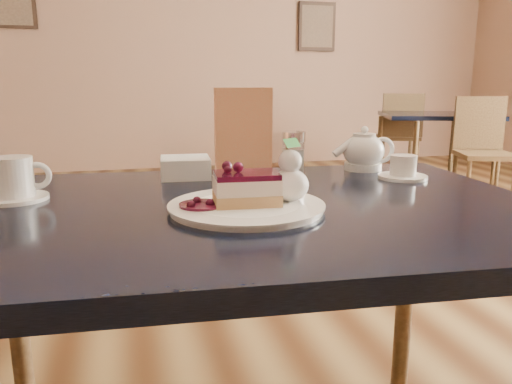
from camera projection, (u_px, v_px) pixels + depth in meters
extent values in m
cube|color=#A77F62|center=(161.00, 32.00, 5.44)|extent=(8.00, 0.02, 3.00)
cube|color=black|center=(9.00, 7.00, 5.00)|extent=(0.50, 0.03, 0.40)
cube|color=black|center=(317.00, 27.00, 5.84)|extent=(0.45, 0.03, 0.55)
cube|color=black|center=(243.00, 214.00, 0.98)|extent=(1.25, 0.89, 0.04)
cylinder|color=brown|center=(19.00, 329.00, 1.29)|extent=(0.05, 0.05, 0.71)
cylinder|color=brown|center=(405.00, 297.00, 1.48)|extent=(0.05, 0.05, 0.71)
cylinder|color=white|center=(247.00, 207.00, 0.93)|extent=(0.28, 0.28, 0.01)
cube|color=tan|center=(246.00, 198.00, 0.92)|extent=(0.13, 0.09, 0.02)
cube|color=white|center=(246.00, 185.00, 0.92)|extent=(0.12, 0.09, 0.03)
cube|color=#3B051C|center=(246.00, 175.00, 0.91)|extent=(0.12, 0.09, 0.01)
ellipsoid|color=white|center=(290.00, 185.00, 0.94)|extent=(0.07, 0.07, 0.06)
cylinder|color=#3B051C|center=(201.00, 205.00, 0.91)|extent=(0.08, 0.08, 0.01)
cylinder|color=white|center=(15.00, 198.00, 1.01)|extent=(0.13, 0.13, 0.01)
cylinder|color=white|center=(13.00, 177.00, 1.00)|extent=(0.08, 0.08, 0.08)
torus|color=white|center=(37.00, 176.00, 1.01)|extent=(0.06, 0.01, 0.06)
cylinder|color=white|center=(403.00, 177.00, 1.23)|extent=(0.12, 0.12, 0.01)
cylinder|color=white|center=(403.00, 165.00, 1.22)|extent=(0.06, 0.06, 0.05)
ellipsoid|color=white|center=(364.00, 153.00, 1.34)|extent=(0.11, 0.11, 0.09)
cylinder|color=white|center=(365.00, 133.00, 1.33)|extent=(0.06, 0.06, 0.01)
cylinder|color=white|center=(338.00, 154.00, 1.32)|extent=(0.06, 0.02, 0.05)
cube|color=beige|center=(243.00, 133.00, 1.22)|extent=(0.14, 0.04, 0.22)
cylinder|color=white|center=(293.00, 158.00, 1.28)|extent=(0.06, 0.06, 0.08)
cylinder|color=silver|center=(294.00, 136.00, 1.26)|extent=(0.06, 0.06, 0.02)
cube|color=white|center=(185.00, 167.00, 1.24)|extent=(0.13, 0.13, 0.05)
cube|color=black|center=(438.00, 115.00, 4.42)|extent=(1.13, 1.01, 0.04)
cylinder|color=brown|center=(414.00, 161.00, 4.12)|extent=(0.04, 0.04, 0.66)
cylinder|color=brown|center=(495.00, 158.00, 4.31)|extent=(0.04, 0.04, 0.66)
cylinder|color=brown|center=(379.00, 152.00, 4.68)|extent=(0.04, 0.04, 0.66)
cylinder|color=brown|center=(452.00, 149.00, 4.87)|extent=(0.04, 0.04, 0.66)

